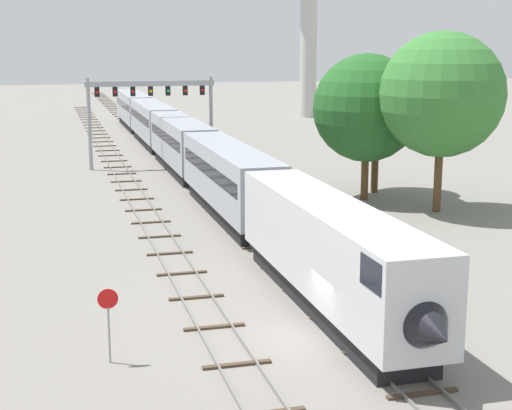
% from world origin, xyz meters
% --- Properties ---
extents(ground_plane, '(400.00, 400.00, 0.00)m').
position_xyz_m(ground_plane, '(0.00, 0.00, 0.00)').
color(ground_plane, gray).
extents(track_main, '(2.60, 200.00, 0.16)m').
position_xyz_m(track_main, '(2.00, 60.00, 0.07)').
color(track_main, slate).
rests_on(track_main, ground).
extents(track_near, '(2.60, 160.00, 0.16)m').
position_xyz_m(track_near, '(-3.50, 40.00, 0.07)').
color(track_near, slate).
rests_on(track_near, ground).
extents(passenger_train, '(3.04, 98.03, 4.80)m').
position_xyz_m(passenger_train, '(2.00, 42.59, 2.61)').
color(passenger_train, silver).
rests_on(passenger_train, ground).
extents(signal_gantry, '(12.10, 0.49, 8.53)m').
position_xyz_m(signal_gantry, '(-0.25, 45.34, 6.30)').
color(signal_gantry, '#999BA0').
rests_on(signal_gantry, ground).
extents(stop_sign, '(0.76, 0.08, 2.88)m').
position_xyz_m(stop_sign, '(-8.00, -0.48, 1.87)').
color(stop_sign, gray).
rests_on(stop_sign, ground).
extents(trackside_tree_left, '(8.62, 8.62, 12.52)m').
position_xyz_m(trackside_tree_left, '(16.45, 20.34, 8.19)').
color(trackside_tree_left, brown).
rests_on(trackside_tree_left, ground).
extents(trackside_tree_mid, '(8.03, 8.03, 10.95)m').
position_xyz_m(trackside_tree_mid, '(13.19, 25.67, 6.93)').
color(trackside_tree_mid, brown).
rests_on(trackside_tree_mid, ground).
extents(trackside_tree_right, '(6.15, 6.15, 10.07)m').
position_xyz_m(trackside_tree_right, '(15.11, 28.18, 6.96)').
color(trackside_tree_right, brown).
rests_on(trackside_tree_right, ground).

